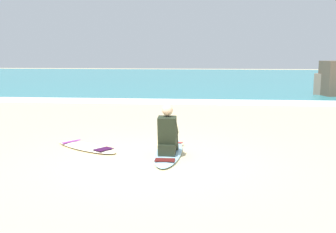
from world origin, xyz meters
TOP-DOWN VIEW (x-y plane):
  - ground_plane at (0.00, 0.00)m, footprint 80.00×80.00m
  - sea at (0.00, 22.35)m, footprint 80.00×28.00m
  - breaking_foam at (0.00, 8.65)m, footprint 80.00×0.90m
  - surfboard_main at (0.26, 0.64)m, footprint 0.52×2.43m
  - surfer_seated at (0.27, 0.36)m, footprint 0.38×0.71m
  - surfboard_spare_near at (-1.51, 0.90)m, footprint 1.75×1.46m

SIDE VIEW (x-z plane):
  - ground_plane at x=0.00m, z-range 0.00..0.00m
  - surfboard_main at x=0.26m, z-range 0.00..0.07m
  - surfboard_spare_near at x=-1.51m, z-range 0.00..0.07m
  - sea at x=0.00m, z-range 0.00..0.10m
  - breaking_foam at x=0.00m, z-range 0.00..0.11m
  - surfer_seated at x=0.27m, z-range -0.04..0.91m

